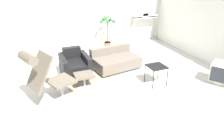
# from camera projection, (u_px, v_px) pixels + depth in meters

# --- Properties ---
(ground_plane) EXTENTS (12.00, 12.00, 0.00)m
(ground_plane) POSITION_uv_depth(u_px,v_px,m) (109.00, 86.00, 5.50)
(ground_plane) COLOR silver
(wall_back) EXTENTS (12.00, 0.09, 2.80)m
(wall_back) POSITION_uv_depth(u_px,v_px,m) (76.00, 10.00, 7.67)
(wall_back) COLOR silver
(wall_back) RESTS_ON ground_plane
(wall_right) EXTENTS (0.06, 12.00, 2.80)m
(wall_right) POSITION_uv_depth(u_px,v_px,m) (223.00, 20.00, 6.14)
(wall_right) COLOR silver
(wall_right) RESTS_ON ground_plane
(round_rug) EXTENTS (1.91, 1.91, 0.01)m
(round_rug) POSITION_uv_depth(u_px,v_px,m) (107.00, 90.00, 5.30)
(round_rug) COLOR tan
(round_rug) RESTS_ON ground_plane
(lounge_chair) EXTENTS (1.15, 0.88, 1.24)m
(lounge_chair) POSITION_uv_depth(u_px,v_px,m) (45.00, 73.00, 4.55)
(lounge_chair) COLOR #BCBCC1
(lounge_chair) RESTS_ON ground_plane
(ottoman) EXTENTS (0.47, 0.40, 0.36)m
(ottoman) POSITION_uv_depth(u_px,v_px,m) (84.00, 78.00, 5.37)
(ottoman) COLOR #BCBCC1
(ottoman) RESTS_ON ground_plane
(armchair_red) EXTENTS (0.74, 0.87, 0.72)m
(armchair_red) POSITION_uv_depth(u_px,v_px,m) (75.00, 66.00, 5.99)
(armchair_red) COLOR silver
(armchair_red) RESTS_ON ground_plane
(couch_low) EXTENTS (1.43, 1.04, 0.60)m
(couch_low) POSITION_uv_depth(u_px,v_px,m) (115.00, 61.00, 6.46)
(couch_low) COLOR black
(couch_low) RESTS_ON ground_plane
(side_table) EXTENTS (0.44, 0.44, 0.50)m
(side_table) POSITION_uv_depth(u_px,v_px,m) (156.00, 68.00, 5.45)
(side_table) COLOR black
(side_table) RESTS_ON ground_plane
(crt_television) EXTENTS (0.70, 0.69, 0.55)m
(crt_television) POSITION_uv_depth(u_px,v_px,m) (222.00, 73.00, 5.53)
(crt_television) COLOR beige
(crt_television) RESTS_ON ground_plane
(potted_plant) EXTENTS (0.59, 0.59, 1.41)m
(potted_plant) POSITION_uv_depth(u_px,v_px,m) (107.00, 32.00, 7.82)
(potted_plant) COLOR brown
(potted_plant) RESTS_ON ground_plane
(shelf_unit) EXTENTS (1.10, 0.28, 1.87)m
(shelf_unit) POSITION_uv_depth(u_px,v_px,m) (145.00, 15.00, 8.54)
(shelf_unit) COLOR #BCBCC1
(shelf_unit) RESTS_ON ground_plane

